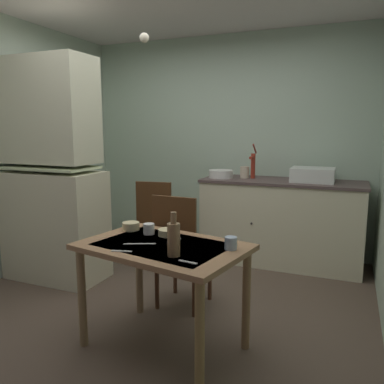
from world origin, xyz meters
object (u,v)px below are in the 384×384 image
at_px(chair_by_counter, 157,222).
at_px(mug_dark, 149,229).
at_px(hand_pump, 253,163).
at_px(dining_table, 163,259).
at_px(mixing_bowl_counter, 221,174).
at_px(serving_bowl_wide, 168,232).
at_px(hutch_cabinet, 53,179).
at_px(chair_far_side, 180,249).
at_px(glass_bottle, 174,238).
at_px(sink_basin, 313,175).

xyz_separation_m(chair_by_counter, mug_dark, (0.55, -1.19, 0.27)).
height_order(hand_pump, dining_table, hand_pump).
xyz_separation_m(mixing_bowl_counter, serving_bowl_wide, (0.18, -1.77, -0.22)).
relative_size(hutch_cabinet, chair_far_side, 2.22).
distance_m(dining_table, serving_bowl_wide, 0.25).
distance_m(mixing_bowl_counter, glass_bottle, 2.20).
xyz_separation_m(sink_basin, mixing_bowl_counter, (-1.00, -0.05, -0.03)).
relative_size(dining_table, mug_dark, 14.55).
distance_m(chair_far_side, chair_by_counter, 1.01).
relative_size(hutch_cabinet, chair_by_counter, 2.26).
bearing_deg(chair_far_side, chair_by_counter, 128.08).
relative_size(chair_far_side, mug_dark, 11.85).
bearing_deg(chair_by_counter, chair_far_side, -51.92).
distance_m(hutch_cabinet, chair_by_counter, 1.15).
relative_size(mug_dark, glass_bottle, 0.30).
height_order(sink_basin, glass_bottle, sink_basin).
xyz_separation_m(hutch_cabinet, chair_by_counter, (0.81, 0.64, -0.51)).
height_order(hutch_cabinet, sink_basin, hutch_cabinet).
xyz_separation_m(serving_bowl_wide, glass_bottle, (0.23, -0.39, 0.09)).
bearing_deg(mixing_bowl_counter, sink_basin, 2.85).
bearing_deg(glass_bottle, dining_table, 131.83).
relative_size(dining_table, serving_bowl_wide, 8.60).
bearing_deg(serving_bowl_wide, hand_pump, 84.90).
relative_size(sink_basin, hand_pump, 1.13).
relative_size(hutch_cabinet, hand_pump, 5.53).
distance_m(hand_pump, serving_bowl_wide, 1.90).
bearing_deg(serving_bowl_wide, chair_far_side, 101.01).
relative_size(hand_pump, chair_by_counter, 0.41).
bearing_deg(serving_bowl_wide, sink_basin, 65.64).
bearing_deg(serving_bowl_wide, dining_table, -72.89).
xyz_separation_m(hand_pump, mug_dark, (-0.31, -1.88, -0.33)).
xyz_separation_m(mixing_bowl_counter, chair_by_counter, (-0.52, -0.59, -0.48)).
relative_size(hutch_cabinet, glass_bottle, 7.93).
bearing_deg(glass_bottle, chair_far_side, 111.55).
bearing_deg(dining_table, mug_dark, 137.85).
xyz_separation_m(dining_table, glass_bottle, (0.17, -0.19, 0.21)).
relative_size(chair_far_side, glass_bottle, 3.57).
distance_m(chair_by_counter, glass_bottle, 1.85).
xyz_separation_m(hand_pump, chair_by_counter, (-0.86, -0.69, -0.60)).
bearing_deg(mixing_bowl_counter, hand_pump, 15.30).
bearing_deg(serving_bowl_wide, mug_dark, -173.82).
distance_m(mug_dark, glass_bottle, 0.53).
relative_size(sink_basin, chair_by_counter, 0.46).
xyz_separation_m(hand_pump, dining_table, (-0.10, -2.07, -0.47)).
bearing_deg(chair_by_counter, serving_bowl_wide, -59.29).
xyz_separation_m(hutch_cabinet, glass_bottle, (1.74, -0.92, -0.16)).
distance_m(sink_basin, glass_bottle, 2.29).
height_order(dining_table, chair_far_side, chair_far_side).
height_order(hutch_cabinet, chair_by_counter, hutch_cabinet).
height_order(dining_table, mug_dark, mug_dark).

